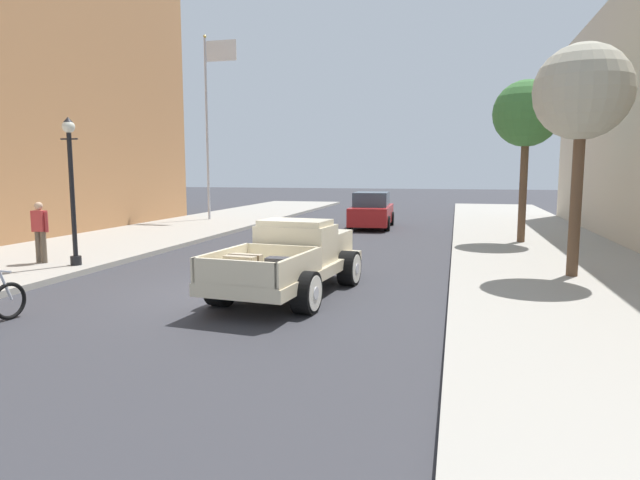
% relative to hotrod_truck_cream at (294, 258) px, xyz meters
% --- Properties ---
extents(ground_plane, '(140.00, 140.00, 0.00)m').
position_rel_hotrod_truck_cream_xyz_m(ground_plane, '(-1.23, -0.34, -0.75)').
color(ground_plane, '#333338').
extents(sidewalk_right, '(5.50, 64.00, 0.15)m').
position_rel_hotrod_truck_cream_xyz_m(sidewalk_right, '(6.02, -0.34, -0.68)').
color(sidewalk_right, '#9E998E').
rests_on(sidewalk_right, ground).
extents(hotrod_truck_cream, '(2.52, 5.06, 1.58)m').
position_rel_hotrod_truck_cream_xyz_m(hotrod_truck_cream, '(0.00, 0.00, 0.00)').
color(hotrod_truck_cream, beige).
rests_on(hotrod_truck_cream, ground).
extents(car_background_red, '(2.02, 4.38, 1.65)m').
position_rel_hotrod_truck_cream_xyz_m(car_background_red, '(-0.44, 13.85, 0.01)').
color(car_background_red, '#AD1E1E').
rests_on(car_background_red, ground).
extents(pedestrian_sidewalk_left, '(0.53, 0.22, 1.65)m').
position_rel_hotrod_truck_cream_xyz_m(pedestrian_sidewalk_left, '(-7.50, 1.16, 0.33)').
color(pedestrian_sidewalk_left, brown).
rests_on(pedestrian_sidewalk_left, sidewalk_left).
extents(street_lamp_near, '(0.50, 0.32, 3.85)m').
position_rel_hotrod_truck_cream_xyz_m(street_lamp_near, '(-6.36, 1.08, 1.63)').
color(street_lamp_near, black).
rests_on(street_lamp_near, sidewalk_left).
extents(flagpole, '(1.74, 0.16, 9.16)m').
position_rel_hotrod_truck_cream_xyz_m(flagpole, '(-8.75, 14.64, 5.02)').
color(flagpole, '#B2B2B7').
rests_on(flagpole, sidewalk_left).
extents(street_tree_nearest, '(2.18, 2.18, 5.36)m').
position_rel_hotrod_truck_cream_xyz_m(street_tree_nearest, '(6.07, 2.66, 3.61)').
color(street_tree_nearest, brown).
rests_on(street_tree_nearest, sidewalk_right).
extents(street_tree_second, '(2.26, 2.26, 5.55)m').
position_rel_hotrod_truck_cream_xyz_m(street_tree_second, '(5.59, 8.94, 3.76)').
color(street_tree_second, brown).
rests_on(street_tree_second, sidewalk_right).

